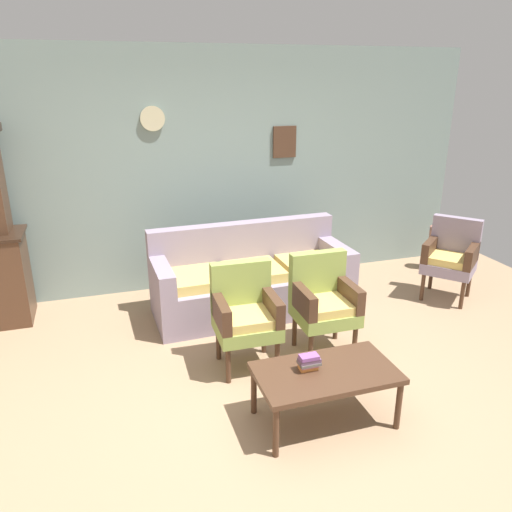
{
  "coord_description": "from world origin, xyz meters",
  "views": [
    {
      "loc": [
        -1.22,
        -2.96,
        2.39
      ],
      "look_at": [
        0.07,
        1.07,
        0.85
      ],
      "focal_mm": 35.18,
      "sensor_mm": 36.0,
      "label": 1
    }
  ],
  "objects_px": {
    "armchair_near_couch_end": "(323,300)",
    "wingback_chair_by_fireplace": "(451,255)",
    "armchair_by_doorway": "(245,312)",
    "coffee_table": "(326,376)",
    "floor_vase_by_wall": "(436,248)",
    "floral_couch": "(251,281)",
    "book_stack_on_table": "(309,362)"
  },
  "relations": [
    {
      "from": "armchair_by_doorway",
      "to": "coffee_table",
      "type": "xyz_separation_m",
      "value": [
        0.32,
        -0.91,
        -0.12
      ]
    },
    {
      "from": "floral_couch",
      "to": "floor_vase_by_wall",
      "type": "distance_m",
      "value": 2.66
    },
    {
      "from": "wingback_chair_by_fireplace",
      "to": "book_stack_on_table",
      "type": "distance_m",
      "value": 2.81
    },
    {
      "from": "wingback_chair_by_fireplace",
      "to": "floor_vase_by_wall",
      "type": "distance_m",
      "value": 0.92
    },
    {
      "from": "floral_couch",
      "to": "floor_vase_by_wall",
      "type": "bearing_deg",
      "value": 9.27
    },
    {
      "from": "floral_couch",
      "to": "armchair_by_doorway",
      "type": "xyz_separation_m",
      "value": [
        -0.37,
        -1.02,
        0.17
      ]
    },
    {
      "from": "armchair_by_doorway",
      "to": "book_stack_on_table",
      "type": "height_order",
      "value": "armchair_by_doorway"
    },
    {
      "from": "floral_couch",
      "to": "armchair_near_couch_end",
      "type": "bearing_deg",
      "value": -70.08
    },
    {
      "from": "armchair_near_couch_end",
      "to": "wingback_chair_by_fireplace",
      "type": "relative_size",
      "value": 1.0
    },
    {
      "from": "floral_couch",
      "to": "wingback_chair_by_fireplace",
      "type": "bearing_deg",
      "value": -9.41
    },
    {
      "from": "armchair_by_doorway",
      "to": "wingback_chair_by_fireplace",
      "type": "xyz_separation_m",
      "value": [
        2.58,
        0.66,
        0.0
      ]
    },
    {
      "from": "armchair_by_doorway",
      "to": "armchair_near_couch_end",
      "type": "distance_m",
      "value": 0.73
    },
    {
      "from": "coffee_table",
      "to": "book_stack_on_table",
      "type": "distance_m",
      "value": 0.16
    },
    {
      "from": "armchair_by_doorway",
      "to": "armchair_near_couch_end",
      "type": "height_order",
      "value": "same"
    },
    {
      "from": "wingback_chair_by_fireplace",
      "to": "coffee_table",
      "type": "bearing_deg",
      "value": -145.23
    },
    {
      "from": "floral_couch",
      "to": "armchair_by_doorway",
      "type": "bearing_deg",
      "value": -109.98
    },
    {
      "from": "armchair_near_couch_end",
      "to": "wingback_chair_by_fireplace",
      "type": "height_order",
      "value": "same"
    },
    {
      "from": "armchair_by_doorway",
      "to": "floor_vase_by_wall",
      "type": "xyz_separation_m",
      "value": [
        3.0,
        1.45,
        -0.22
      ]
    },
    {
      "from": "wingback_chair_by_fireplace",
      "to": "book_stack_on_table",
      "type": "relative_size",
      "value": 5.85
    },
    {
      "from": "floral_couch",
      "to": "wingback_chair_by_fireplace",
      "type": "height_order",
      "value": "same"
    },
    {
      "from": "floral_couch",
      "to": "book_stack_on_table",
      "type": "relative_size",
      "value": 13.52
    },
    {
      "from": "coffee_table",
      "to": "floor_vase_by_wall",
      "type": "height_order",
      "value": "floor_vase_by_wall"
    },
    {
      "from": "coffee_table",
      "to": "floral_couch",
      "type": "bearing_deg",
      "value": 88.61
    },
    {
      "from": "armchair_by_doorway",
      "to": "wingback_chair_by_fireplace",
      "type": "distance_m",
      "value": 2.66
    },
    {
      "from": "floral_couch",
      "to": "wingback_chair_by_fireplace",
      "type": "distance_m",
      "value": 2.24
    },
    {
      "from": "armchair_near_couch_end",
      "to": "wingback_chair_by_fireplace",
      "type": "distance_m",
      "value": 1.95
    },
    {
      "from": "armchair_near_couch_end",
      "to": "floor_vase_by_wall",
      "type": "xyz_separation_m",
      "value": [
        2.26,
        1.43,
        -0.22
      ]
    },
    {
      "from": "floor_vase_by_wall",
      "to": "armchair_by_doorway",
      "type": "bearing_deg",
      "value": -154.19
    },
    {
      "from": "coffee_table",
      "to": "wingback_chair_by_fireplace",
      "type": "bearing_deg",
      "value": 34.77
    },
    {
      "from": "armchair_near_couch_end",
      "to": "book_stack_on_table",
      "type": "bearing_deg",
      "value": -120.57
    },
    {
      "from": "armchair_near_couch_end",
      "to": "floor_vase_by_wall",
      "type": "bearing_deg",
      "value": 32.22
    },
    {
      "from": "wingback_chair_by_fireplace",
      "to": "coffee_table",
      "type": "xyz_separation_m",
      "value": [
        -2.25,
        -1.56,
        -0.12
      ]
    }
  ]
}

